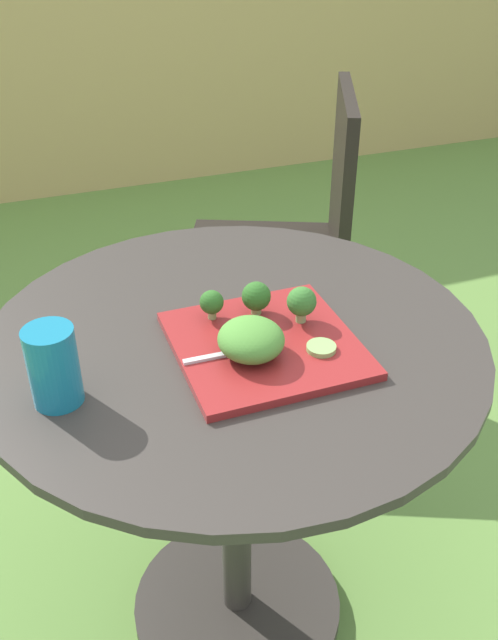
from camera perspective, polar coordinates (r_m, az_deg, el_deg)
ground_plane at (r=1.65m, az=-0.94°, el=-22.51°), size 12.00×12.00×0.00m
bamboo_fence at (r=3.48m, az=-15.95°, el=21.12°), size 8.00×0.08×1.44m
patio_table at (r=1.32m, az=-1.12°, el=-11.67°), size 0.82×0.82×0.73m
patio_chair at (r=1.94m, az=4.01°, el=7.27°), size 0.58×0.58×0.90m
salad_plate at (r=1.10m, az=1.32°, el=-2.03°), size 0.28×0.28×0.01m
drinking_glass at (r=1.00m, az=-15.56°, el=-3.93°), size 0.07×0.07×0.12m
fork at (r=1.07m, az=-0.54°, el=-2.52°), size 0.15×0.03×0.00m
lettuce_mound at (r=1.05m, az=0.32°, el=-1.55°), size 0.10×0.11×0.06m
broccoli_floret_0 at (r=1.12m, az=4.29°, el=1.46°), size 0.05×0.05×0.06m
broccoli_floret_1 at (r=1.14m, az=0.60°, el=1.92°), size 0.05×0.05×0.06m
broccoli_floret_2 at (r=1.13m, az=-3.05°, el=1.41°), size 0.04×0.04×0.05m
cucumber_slice_0 at (r=1.08m, az=5.89°, el=-2.26°), size 0.05×0.05×0.01m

